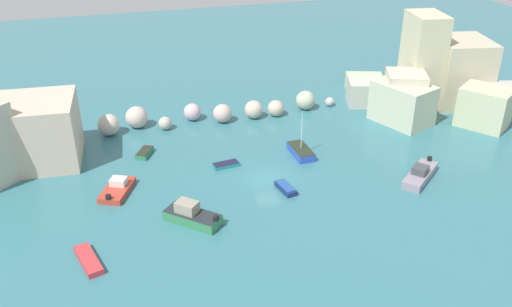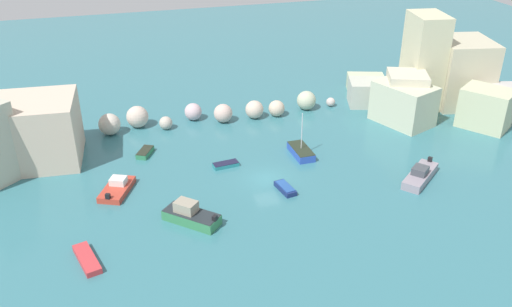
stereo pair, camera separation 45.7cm
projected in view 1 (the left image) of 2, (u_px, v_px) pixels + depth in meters
cove_water at (267, 179)px, 57.03m from camera, size 160.00×160.00×0.00m
cliff_headland_right at (437, 81)px, 72.62m from camera, size 21.95×21.62×12.48m
rock_breakwater at (199, 114)px, 69.20m from camera, size 35.73×4.09×2.74m
moored_boat_0 at (145, 153)px, 61.66m from camera, size 2.31×2.93×0.61m
moored_boat_1 at (286, 188)px, 54.89m from camera, size 1.62×3.02×0.58m
moored_boat_2 at (420, 174)px, 56.77m from camera, size 5.88×5.35×1.64m
moored_boat_3 at (301, 151)px, 61.65m from camera, size 1.97×4.27×5.17m
moored_boat_4 at (117, 189)px, 54.52m from camera, size 4.09×5.27×1.32m
moored_boat_5 at (88, 260)px, 44.82m from camera, size 2.38×4.47×0.53m
moored_boat_6 at (226, 165)px, 59.33m from camera, size 2.90×1.45×0.46m
moored_boat_7 at (192, 215)px, 49.79m from camera, size 5.27×5.15×2.03m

